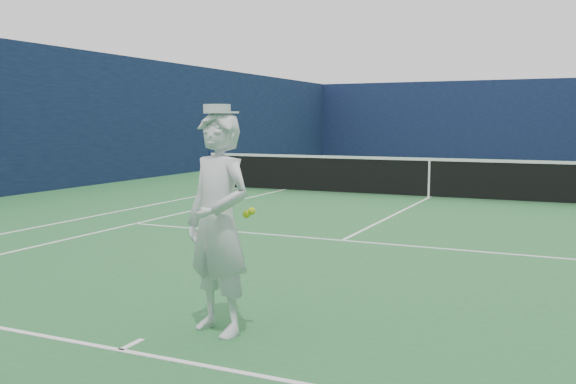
# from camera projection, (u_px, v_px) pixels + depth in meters

# --- Properties ---
(ground) EXTENTS (80.00, 80.00, 0.00)m
(ground) POSITION_uv_depth(u_px,v_px,m) (429.00, 198.00, 16.12)
(ground) COLOR #276733
(ground) RESTS_ON ground
(court_markings) EXTENTS (11.03, 23.83, 0.01)m
(court_markings) POSITION_uv_depth(u_px,v_px,m) (429.00, 198.00, 16.12)
(court_markings) COLOR white
(court_markings) RESTS_ON ground
(windscreen_fence) EXTENTS (20.12, 36.12, 4.00)m
(windscreen_fence) POSITION_uv_depth(u_px,v_px,m) (431.00, 118.00, 15.90)
(windscreen_fence) COLOR #0F1737
(windscreen_fence) RESTS_ON ground
(tennis_net) EXTENTS (12.88, 0.09, 1.07)m
(tennis_net) POSITION_uv_depth(u_px,v_px,m) (429.00, 176.00, 16.06)
(tennis_net) COLOR #141E4C
(tennis_net) RESTS_ON ground
(tennis_player) EXTENTS (0.84, 0.71, 2.07)m
(tennis_player) POSITION_uv_depth(u_px,v_px,m) (218.00, 223.00, 5.75)
(tennis_player) COLOR white
(tennis_player) RESTS_ON ground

